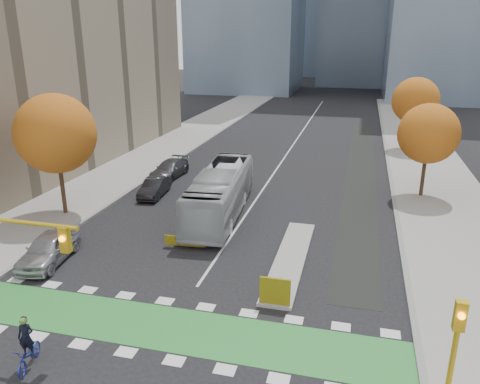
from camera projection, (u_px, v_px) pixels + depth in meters
The scene contains 19 objects.
ground at pixel (154, 350), 18.26m from camera, with size 300.00×300.00×0.00m, color black.
sidewalk_west at pixel (106, 179), 39.80m from camera, with size 7.00×120.00×0.15m, color gray.
sidewalk_east at pixel (446, 206), 33.40m from camera, with size 7.00×120.00×0.15m, color gray.
curb_west at pixel (144, 182), 38.97m from camera, with size 0.30×120.00×0.16m, color gray.
curb_east at pixel (394, 202), 34.23m from camera, with size 0.30×120.00×0.16m, color gray.
bike_crossing at pixel (169, 328), 19.64m from camera, with size 20.00×3.00×0.01m, color #2B8333.
centre_line at pixel (296, 140), 54.98m from camera, with size 0.15×70.00×0.01m, color silver.
bike_lane_paint at pixel (361, 166), 44.02m from camera, with size 2.50×50.00×0.01m, color black.
median_island at pixel (290, 259), 25.55m from camera, with size 1.60×10.00×0.16m, color gray.
hazard_board at pixel (275, 291), 20.91m from camera, with size 1.40×0.12×1.30m, color yellow.
tree_west at pixel (56, 134), 30.34m from camera, with size 5.20×5.20×8.22m.
tree_east_near at pixel (429, 134), 34.07m from camera, with size 4.40×4.40×7.08m.
tree_east_far at pixel (416, 101), 48.52m from camera, with size 4.80×4.80×7.65m.
traffic_signal_east at pixel (456, 340), 14.44m from camera, with size 0.35×0.43×4.10m.
cyclist at pixel (28, 350), 17.18m from camera, with size 1.03×1.89×2.07m.
bus at pixel (220, 193), 31.50m from camera, with size 2.72×11.63×3.24m, color #AFB4B7.
parked_car_a at pixel (49, 248), 25.15m from camera, with size 1.89×4.69×1.60m, color #A7A8AD.
parked_car_b at pixel (155, 187), 35.63m from camera, with size 1.44×4.13×1.36m, color black.
parked_car_c at pixel (170, 169), 40.42m from camera, with size 1.99×4.90×1.42m, color #49484D.
Camera 1 is at (7.09, -14.02, 11.67)m, focal length 35.00 mm.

